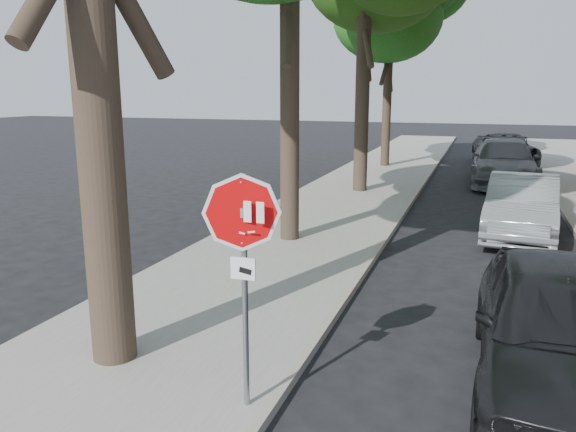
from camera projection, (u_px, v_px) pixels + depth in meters
name	position (u px, v px, depth m)	size (l,w,h in m)	color
ground	(307.00, 426.00, 6.07)	(120.00, 120.00, 0.00)	black
sidewalk_left	(343.00, 202.00, 17.92)	(4.00, 55.00, 0.12)	gray
curb_left	(408.00, 206.00, 17.26)	(0.12, 55.00, 0.13)	#9E9384
curb_right	(566.00, 216.00, 15.85)	(0.12, 55.00, 0.13)	#9E9384
stop_sign	(243.00, 247.00, 5.84)	(0.76, 0.34, 2.61)	gray
tree_far	(391.00, 6.00, 24.82)	(5.29, 4.91, 9.33)	black
car_a	(560.00, 328.00, 6.61)	(1.91, 4.74, 1.61)	black
car_b	(522.00, 207.00, 13.81)	(1.59, 4.56, 1.50)	#A2A6AA
car_c	(503.00, 162.00, 21.55)	(2.37, 5.84, 1.70)	#54545A
car_d	(505.00, 150.00, 27.01)	(2.54, 5.51, 1.53)	black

